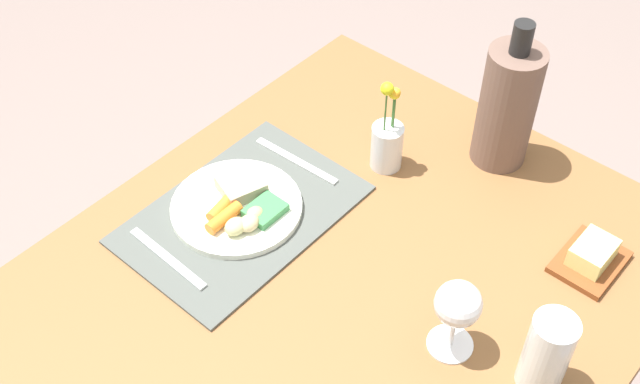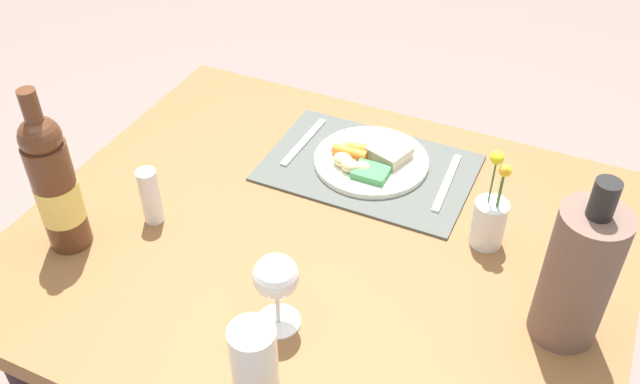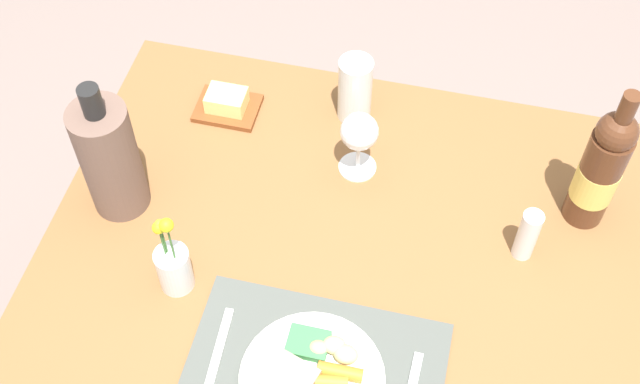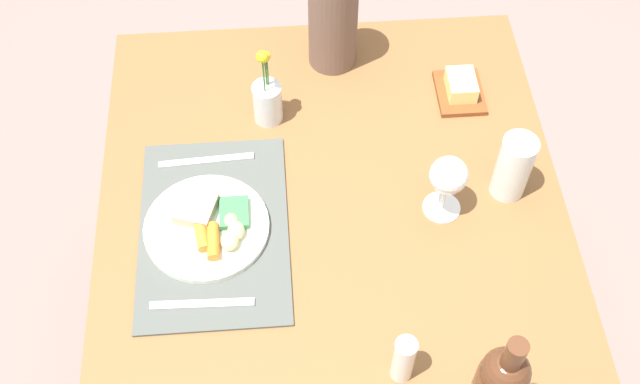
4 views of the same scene
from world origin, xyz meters
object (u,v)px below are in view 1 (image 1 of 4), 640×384
(fork, at_px, (296,161))
(wine_glass, at_px, (458,306))
(dinner_plate, at_px, (239,206))
(cooler_bottle, at_px, (507,105))
(flower_vase, at_px, (387,142))
(knife, at_px, (167,258))
(water_tumbler, at_px, (545,357))
(butter_dish, at_px, (591,257))
(dining_table, at_px, (338,308))

(fork, xyz_separation_m, wine_glass, (0.15, 0.46, 0.09))
(dinner_plate, height_order, fork, dinner_plate)
(cooler_bottle, xyz_separation_m, flower_vase, (0.16, -0.15, -0.07))
(knife, height_order, water_tumbler, water_tumbler)
(butter_dish, bearing_deg, dining_table, -43.89)
(dinner_plate, height_order, cooler_bottle, cooler_bottle)
(dinner_plate, distance_m, water_tumbler, 0.60)
(fork, height_order, cooler_bottle, cooler_bottle)
(dining_table, xyz_separation_m, fork, (-0.17, -0.25, 0.08))
(flower_vase, bearing_deg, water_tumbler, 64.45)
(flower_vase, relative_size, butter_dish, 1.56)
(fork, distance_m, cooler_bottle, 0.41)
(dinner_plate, xyz_separation_m, wine_glass, (-0.02, 0.46, 0.09))
(dining_table, xyz_separation_m, knife, (0.16, -0.25, 0.08))
(dining_table, xyz_separation_m, water_tumbler, (-0.06, 0.35, 0.14))
(cooler_bottle, bearing_deg, dining_table, -4.31)
(dinner_plate, xyz_separation_m, flower_vase, (-0.28, 0.12, 0.04))
(dinner_plate, height_order, butter_dish, butter_dish)
(cooler_bottle, bearing_deg, fork, -45.49)
(wine_glass, bearing_deg, dinner_plate, -87.79)
(butter_dish, bearing_deg, cooler_bottle, -115.60)
(flower_vase, bearing_deg, fork, -49.17)
(water_tumbler, bearing_deg, dinner_plate, -84.83)
(knife, distance_m, flower_vase, 0.47)
(water_tumbler, xyz_separation_m, wine_glass, (0.04, -0.14, 0.04))
(fork, xyz_separation_m, cooler_bottle, (-0.28, 0.28, 0.12))
(knife, distance_m, butter_dish, 0.73)
(dinner_plate, bearing_deg, water_tumbler, 95.17)
(dining_table, xyz_separation_m, flower_vase, (-0.28, -0.12, 0.13))
(fork, relative_size, flower_vase, 0.96)
(knife, xyz_separation_m, butter_dish, (-0.48, 0.56, 0.01))
(knife, xyz_separation_m, flower_vase, (-0.44, 0.14, 0.05))
(knife, distance_m, cooler_bottle, 0.68)
(dining_table, bearing_deg, wine_glass, 95.08)
(dining_table, bearing_deg, knife, -57.40)
(dinner_plate, xyz_separation_m, water_tumbler, (-0.05, 0.59, 0.05))
(cooler_bottle, distance_m, wine_glass, 0.46)
(flower_vase, bearing_deg, dinner_plate, -24.00)
(flower_vase, bearing_deg, wine_glass, 51.88)
(water_tumbler, height_order, flower_vase, flower_vase)
(knife, bearing_deg, flower_vase, 164.60)
(fork, height_order, butter_dish, butter_dish)
(wine_glass, bearing_deg, knife, -68.85)
(water_tumbler, xyz_separation_m, butter_dish, (-0.26, -0.05, -0.05))
(wine_glass, bearing_deg, butter_dish, 163.46)
(fork, bearing_deg, cooler_bottle, 131.56)
(flower_vase, distance_m, wine_glass, 0.42)
(knife, height_order, flower_vase, flower_vase)
(dining_table, distance_m, flower_vase, 0.33)
(water_tumbler, distance_m, cooler_bottle, 0.51)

